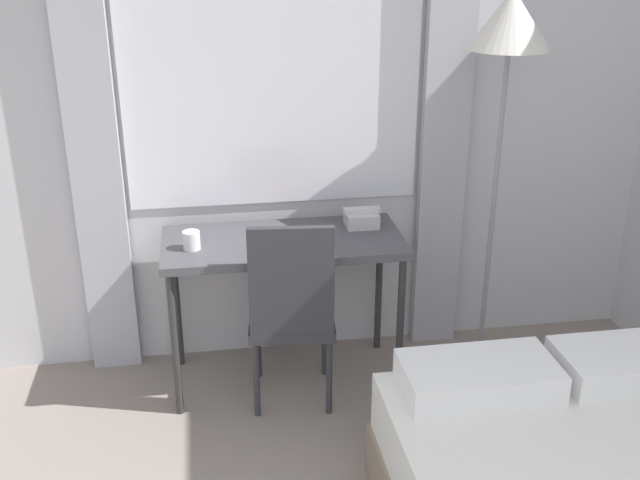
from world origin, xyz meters
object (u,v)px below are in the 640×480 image
at_px(telephone, 362,218).
at_px(mug, 191,240).
at_px(desk, 283,253).
at_px(book, 289,241).
at_px(desk_chair, 291,307).
at_px(standing_lamp, 509,44).

height_order(telephone, mug, telephone).
bearing_deg(mug, telephone, 10.88).
bearing_deg(desk, book, -73.25).
bearing_deg(telephone, desk_chair, -140.13).
height_order(standing_lamp, mug, standing_lamp).
xyz_separation_m(standing_lamp, book, (-1.01, -0.03, -0.88)).
height_order(desk, standing_lamp, standing_lamp).
height_order(standing_lamp, telephone, standing_lamp).
relative_size(telephone, mug, 2.09).
distance_m(desk_chair, telephone, 0.59).
bearing_deg(desk_chair, desk, 97.95).
xyz_separation_m(desk_chair, standing_lamp, (1.02, 0.19, 1.14)).
relative_size(standing_lamp, book, 6.51).
height_order(telephone, book, telephone).
bearing_deg(desk_chair, standing_lamp, 16.17).
relative_size(book, mug, 3.36).
distance_m(standing_lamp, telephone, 1.06).
distance_m(desk, desk_chair, 0.29).
xyz_separation_m(desk, telephone, (0.40, 0.10, 0.11)).
distance_m(desk, standing_lamp, 1.41).
distance_m(desk, book, 0.11).
bearing_deg(mug, standing_lamp, 0.64).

